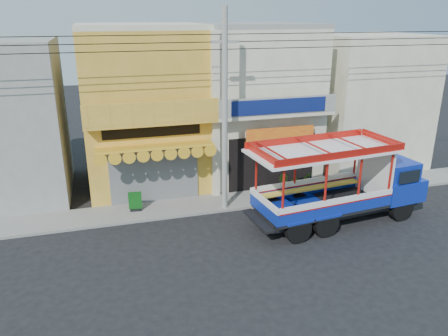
# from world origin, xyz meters

# --- Properties ---
(ground) EXTENTS (90.00, 90.00, 0.00)m
(ground) POSITION_xyz_m (0.00, 0.00, 0.00)
(ground) COLOR black
(ground) RESTS_ON ground
(sidewalk) EXTENTS (30.00, 2.00, 0.12)m
(sidewalk) POSITION_xyz_m (0.00, 4.00, 0.06)
(sidewalk) COLOR slate
(sidewalk) RESTS_ON ground
(shophouse_left) EXTENTS (6.00, 7.50, 8.24)m
(shophouse_left) POSITION_xyz_m (-4.00, 7.96, 4.11)
(shophouse_left) COLOR gold
(shophouse_left) RESTS_ON ground
(shophouse_right) EXTENTS (6.00, 6.75, 8.24)m
(shophouse_right) POSITION_xyz_m (2.00, 7.96, 4.11)
(shophouse_right) COLOR #BCB89A
(shophouse_right) RESTS_ON ground
(party_pilaster) EXTENTS (0.35, 0.30, 8.00)m
(party_pilaster) POSITION_xyz_m (-1.00, 4.85, 4.00)
(party_pilaster) COLOR #BCB89A
(party_pilaster) RESTS_ON ground
(filler_building_right) EXTENTS (6.00, 6.00, 7.60)m
(filler_building_right) POSITION_xyz_m (9.00, 8.00, 3.80)
(filler_building_right) COLOR #BCB89A
(filler_building_right) RESTS_ON ground
(utility_pole) EXTENTS (28.00, 0.26, 9.00)m
(utility_pole) POSITION_xyz_m (-0.85, 3.30, 5.03)
(utility_pole) COLOR gray
(utility_pole) RESTS_ON ground
(songthaew_truck) EXTENTS (8.17, 3.40, 3.70)m
(songthaew_truck) POSITION_xyz_m (4.00, 0.86, 1.79)
(songthaew_truck) COLOR black
(songthaew_truck) RESTS_ON ground
(green_sign) EXTENTS (0.60, 0.33, 0.92)m
(green_sign) POSITION_xyz_m (-5.05, 4.08, 0.50)
(green_sign) COLOR black
(green_sign) RESTS_ON sidewalk
(potted_plant_a) EXTENTS (1.16, 1.09, 1.03)m
(potted_plant_a) POSITION_xyz_m (3.06, 3.86, 0.64)
(potted_plant_a) COLOR #2E5B1A
(potted_plant_a) RESTS_ON sidewalk
(potted_plant_b) EXTENTS (0.74, 0.72, 1.05)m
(potted_plant_b) POSITION_xyz_m (2.30, 3.93, 0.65)
(potted_plant_b) COLOR #2E5B1A
(potted_plant_b) RESTS_ON sidewalk
(potted_plant_c) EXTENTS (0.69, 0.69, 0.87)m
(potted_plant_c) POSITION_xyz_m (3.89, 4.43, 0.56)
(potted_plant_c) COLOR #2E5B1A
(potted_plant_c) RESTS_ON sidewalk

